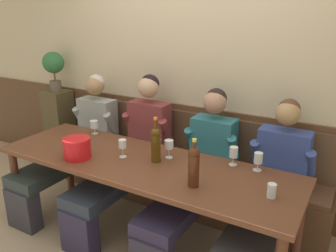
{
  "coord_description": "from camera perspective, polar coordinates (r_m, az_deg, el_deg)",
  "views": [
    {
      "loc": [
        1.47,
        -1.96,
        1.92
      ],
      "look_at": [
        0.06,
        0.45,
        0.97
      ],
      "focal_mm": 37.12,
      "sensor_mm": 36.0,
      "label": 1
    }
  ],
  "objects": [
    {
      "name": "ground_plane",
      "position": [
        3.12,
        -5.47,
        -19.51
      ],
      "size": [
        6.8,
        6.8,
        0.02
      ],
      "primitive_type": "cube",
      "color": "tan",
      "rests_on": "ground"
    },
    {
      "name": "room_wall_back",
      "position": [
        3.43,
        4.55,
        10.02
      ],
      "size": [
        6.8,
        0.08,
        2.8
      ],
      "primitive_type": "cube",
      "color": "beige",
      "rests_on": "ground"
    },
    {
      "name": "wood_wainscot_panel",
      "position": [
        3.63,
        3.8,
        -4.32
      ],
      "size": [
        6.8,
        0.03,
        0.99
      ],
      "primitive_type": "cube",
      "color": "brown",
      "rests_on": "ground"
    },
    {
      "name": "wall_bench",
      "position": [
        3.55,
        2.2,
        -8.68
      ],
      "size": [
        2.83,
        0.42,
        0.94
      ],
      "color": "brown",
      "rests_on": "ground"
    },
    {
      "name": "dining_table",
      "position": [
        2.85,
        -4.23,
        -7.18
      ],
      "size": [
        2.53,
        0.8,
        0.75
      ],
      "color": "brown",
      "rests_on": "ground"
    },
    {
      "name": "person_right_seat",
      "position": [
        3.73,
        -14.96,
        -2.62
      ],
      "size": [
        0.52,
        1.24,
        1.25
      ],
      "color": "#2E2D38",
      "rests_on": "ground"
    },
    {
      "name": "person_center_left_seat",
      "position": [
        3.31,
        -6.2,
        -4.19
      ],
      "size": [
        0.51,
        1.25,
        1.31
      ],
      "color": "#292541",
      "rests_on": "ground"
    },
    {
      "name": "person_center_right_seat",
      "position": [
        2.98,
        4.77,
        -7.23
      ],
      "size": [
        0.5,
        1.25,
        1.26
      ],
      "color": "#2B293A",
      "rests_on": "ground"
    },
    {
      "name": "person_left_seat",
      "position": [
        2.79,
        16.38,
        -10.43
      ],
      "size": [
        0.52,
        1.24,
        1.24
      ],
      "color": "#252432",
      "rests_on": "ground"
    },
    {
      "name": "ice_bucket",
      "position": [
        2.95,
        -14.7,
        -3.51
      ],
      "size": [
        0.22,
        0.22,
        0.17
      ],
      "primitive_type": "cylinder",
      "color": "red",
      "rests_on": "dining_table"
    },
    {
      "name": "wine_bottle_amber_mid",
      "position": [
        2.39,
        4.25,
        -6.49
      ],
      "size": [
        0.08,
        0.08,
        0.35
      ],
      "color": "#45210F",
      "rests_on": "dining_table"
    },
    {
      "name": "wine_bottle_green_tall",
      "position": [
        2.76,
        -2.02,
        -2.87
      ],
      "size": [
        0.08,
        0.08,
        0.37
      ],
      "color": "#47300C",
      "rests_on": "dining_table"
    },
    {
      "name": "wine_glass_mid_left",
      "position": [
        2.84,
        0.16,
        -3.13
      ],
      "size": [
        0.07,
        0.07,
        0.15
      ],
      "color": "silver",
      "rests_on": "dining_table"
    },
    {
      "name": "wine_glass_center_front",
      "position": [
        2.76,
        10.73,
        -4.34
      ],
      "size": [
        0.07,
        0.07,
        0.15
      ],
      "color": "silver",
      "rests_on": "dining_table"
    },
    {
      "name": "wine_glass_left_end",
      "position": [
        2.88,
        -7.47,
        -3.09
      ],
      "size": [
        0.06,
        0.06,
        0.15
      ],
      "color": "silver",
      "rests_on": "dining_table"
    },
    {
      "name": "wine_glass_near_bucket",
      "position": [
        3.47,
        -12.01,
        0.16
      ],
      "size": [
        0.08,
        0.08,
        0.13
      ],
      "color": "silver",
      "rests_on": "dining_table"
    },
    {
      "name": "wine_glass_center_rear",
      "position": [
        2.72,
        14.6,
        -5.27
      ],
      "size": [
        0.07,
        0.07,
        0.14
      ],
      "color": "silver",
      "rests_on": "dining_table"
    },
    {
      "name": "water_tumbler_center",
      "position": [
        2.39,
        16.65,
        -10.14
      ],
      "size": [
        0.06,
        0.06,
        0.1
      ],
      "primitive_type": "cylinder",
      "color": "silver",
      "rests_on": "dining_table"
    },
    {
      "name": "corner_pedestal",
      "position": [
        4.49,
        -17.26,
        -0.63
      ],
      "size": [
        0.28,
        0.28,
        0.98
      ],
      "primitive_type": "cube",
      "color": "#4B3F27",
      "rests_on": "ground"
    },
    {
      "name": "potted_plant",
      "position": [
        4.3,
        -18.28,
        9.4
      ],
      "size": [
        0.25,
        0.25,
        0.46
      ],
      "color": "brown",
      "rests_on": "corner_pedestal"
    }
  ]
}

